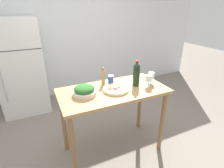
# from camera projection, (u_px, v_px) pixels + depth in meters

# --- Properties ---
(ground_plane) EXTENTS (14.00, 14.00, 0.00)m
(ground_plane) POSITION_uv_depth(u_px,v_px,m) (113.00, 148.00, 2.45)
(ground_plane) COLOR slate
(wall_back) EXTENTS (6.40, 0.06, 2.60)m
(wall_back) POSITION_uv_depth(u_px,v_px,m) (71.00, 34.00, 3.63)
(wall_back) COLOR silver
(wall_back) RESTS_ON ground_plane
(refrigerator) EXTENTS (0.77, 0.72, 1.68)m
(refrigerator) POSITION_uv_depth(u_px,v_px,m) (21.00, 67.00, 3.09)
(refrigerator) COLOR silver
(refrigerator) RESTS_ON ground_plane
(prep_counter) EXTENTS (1.29, 0.65, 0.91)m
(prep_counter) POSITION_uv_depth(u_px,v_px,m) (113.00, 100.00, 2.13)
(prep_counter) COLOR #A87A4C
(prep_counter) RESTS_ON ground_plane
(wine_bottle) EXTENTS (0.08, 0.08, 0.32)m
(wine_bottle) POSITION_uv_depth(u_px,v_px,m) (136.00, 74.00, 2.13)
(wine_bottle) COLOR black
(wine_bottle) RESTS_ON prep_counter
(wine_glass_near) EXTENTS (0.08, 0.08, 0.15)m
(wine_glass_near) POSITION_uv_depth(u_px,v_px,m) (149.00, 79.00, 2.12)
(wine_glass_near) COLOR silver
(wine_glass_near) RESTS_ON prep_counter
(wine_glass_far) EXTENTS (0.08, 0.08, 0.15)m
(wine_glass_far) POSITION_uv_depth(u_px,v_px,m) (151.00, 76.00, 2.21)
(wine_glass_far) COLOR silver
(wine_glass_far) RESTS_ON prep_counter
(pepper_mill) EXTENTS (0.04, 0.04, 0.22)m
(pepper_mill) POSITION_uv_depth(u_px,v_px,m) (103.00, 76.00, 2.19)
(pepper_mill) COLOR #AD7F51
(pepper_mill) RESTS_ON prep_counter
(salad_bowl) EXTENTS (0.27, 0.27, 0.12)m
(salad_bowl) POSITION_uv_depth(u_px,v_px,m) (84.00, 90.00, 1.94)
(salad_bowl) COLOR silver
(salad_bowl) RESTS_ON prep_counter
(homemade_pizza) EXTENTS (0.31, 0.31, 0.03)m
(homemade_pizza) POSITION_uv_depth(u_px,v_px,m) (116.00, 89.00, 2.04)
(homemade_pizza) COLOR beige
(homemade_pizza) RESTS_ON prep_counter
(salt_canister) EXTENTS (0.07, 0.07, 0.11)m
(salt_canister) POSITION_uv_depth(u_px,v_px,m) (111.00, 79.00, 2.23)
(salt_canister) COLOR #284CA3
(salt_canister) RESTS_ON prep_counter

